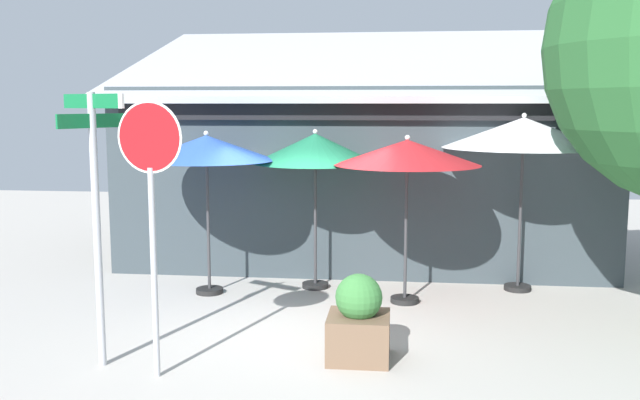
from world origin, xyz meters
TOP-DOWN VIEW (x-y plane):
  - ground_plane at (0.00, 0.00)m, footprint 28.00×28.00m
  - cafe_building at (0.70, 5.29)m, footprint 9.42×5.92m
  - street_sign_post at (-2.03, -1.71)m, footprint 0.89×0.84m
  - stop_sign at (-1.28, -1.97)m, footprint 0.77×0.17m
  - patio_umbrella_royal_blue_left at (-1.63, 1.51)m, footprint 2.19×2.19m
  - patio_umbrella_forest_green_center at (0.04, 2.04)m, footprint 2.06×2.06m
  - patio_umbrella_crimson_right at (1.52, 1.33)m, footprint 2.22×2.22m
  - patio_umbrella_ivory_far_right at (3.38, 2.27)m, footprint 2.60×2.60m
  - sidewalk_planter at (0.95, -1.17)m, footprint 0.74×0.74m

SIDE VIEW (x-z plane):
  - ground_plane at x=0.00m, z-range -0.10..0.00m
  - sidewalk_planter at x=0.95m, z-range -0.07..0.98m
  - cafe_building at x=0.70m, z-range -0.62..4.16m
  - street_sign_post at x=-2.03m, z-range 0.36..3.55m
  - stop_sign at x=-1.28m, z-range 0.61..3.70m
  - patio_umbrella_crimson_right at x=1.52m, z-range 1.01..3.60m
  - patio_umbrella_forest_green_center at x=0.04m, z-range 0.99..3.64m
  - patio_umbrella_royal_blue_left at x=-1.63m, z-range 1.03..3.66m
  - patio_umbrella_ivory_far_right at x=3.38m, z-range 1.13..4.03m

